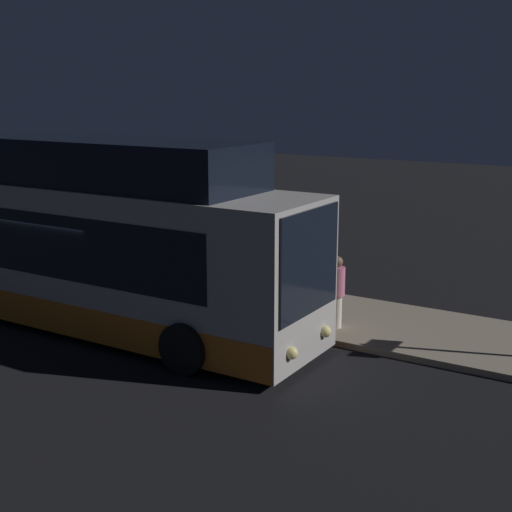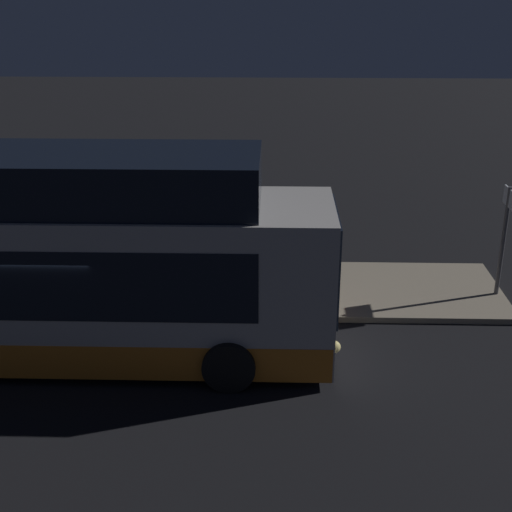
{
  "view_description": "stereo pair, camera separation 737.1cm",
  "coord_description": "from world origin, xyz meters",
  "px_view_note": "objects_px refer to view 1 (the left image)",
  "views": [
    {
      "loc": [
        11.44,
        -11.21,
        5.25
      ],
      "look_at": [
        4.14,
        0.66,
        1.97
      ],
      "focal_mm": 50.0,
      "sensor_mm": 36.0,
      "label": 1
    },
    {
      "loc": [
        4.51,
        -12.63,
        7.35
      ],
      "look_at": [
        4.14,
        0.66,
        1.97
      ],
      "focal_mm": 50.0,
      "sensor_mm": 36.0,
      "label": 2
    }
  ],
  "objects_px": {
    "passenger_waiting": "(337,289)",
    "passenger_with_bags": "(193,250)",
    "bus_lead": "(66,239)",
    "passenger_boarding": "(303,260)",
    "suitcase": "(178,271)"
  },
  "relations": [
    {
      "from": "passenger_boarding",
      "to": "suitcase",
      "type": "relative_size",
      "value": 1.86
    },
    {
      "from": "passenger_waiting",
      "to": "passenger_with_bags",
      "type": "relative_size",
      "value": 0.86
    },
    {
      "from": "bus_lead",
      "to": "suitcase",
      "type": "height_order",
      "value": "bus_lead"
    },
    {
      "from": "passenger_boarding",
      "to": "suitcase",
      "type": "distance_m",
      "value": 3.57
    },
    {
      "from": "bus_lead",
      "to": "passenger_boarding",
      "type": "height_order",
      "value": "bus_lead"
    },
    {
      "from": "passenger_waiting",
      "to": "suitcase",
      "type": "height_order",
      "value": "passenger_waiting"
    },
    {
      "from": "passenger_with_bags",
      "to": "suitcase",
      "type": "bearing_deg",
      "value": -17.91
    },
    {
      "from": "passenger_waiting",
      "to": "bus_lead",
      "type": "bearing_deg",
      "value": 46.7
    },
    {
      "from": "passenger_waiting",
      "to": "passenger_with_bags",
      "type": "height_order",
      "value": "passenger_with_bags"
    },
    {
      "from": "bus_lead",
      "to": "passenger_with_bags",
      "type": "height_order",
      "value": "bus_lead"
    },
    {
      "from": "passenger_waiting",
      "to": "passenger_with_bags",
      "type": "xyz_separation_m",
      "value": [
        -4.58,
        0.95,
        0.14
      ]
    },
    {
      "from": "bus_lead",
      "to": "passenger_boarding",
      "type": "relative_size",
      "value": 7.02
    },
    {
      "from": "passenger_with_bags",
      "to": "passenger_waiting",
      "type": "bearing_deg",
      "value": 160.08
    },
    {
      "from": "bus_lead",
      "to": "passenger_boarding",
      "type": "distance_m",
      "value": 5.68
    },
    {
      "from": "bus_lead",
      "to": "suitcase",
      "type": "bearing_deg",
      "value": 80.42
    }
  ]
}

